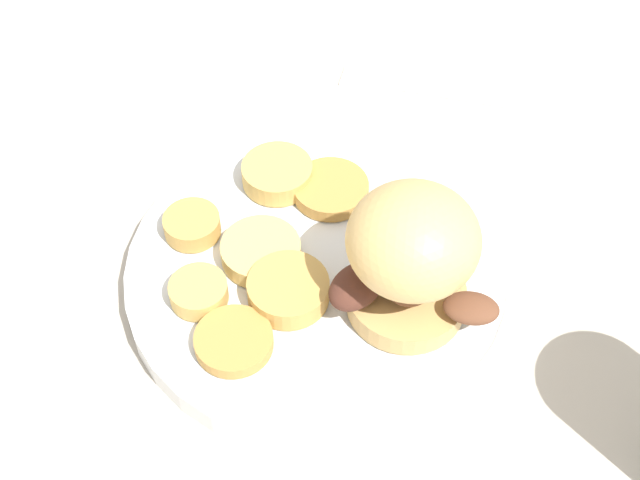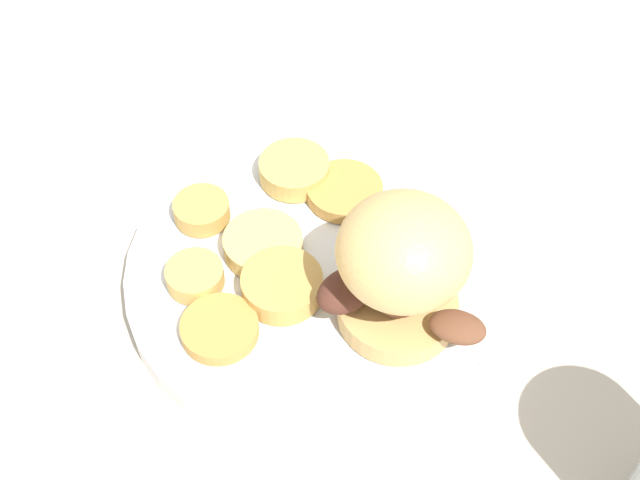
% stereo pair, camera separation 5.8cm
% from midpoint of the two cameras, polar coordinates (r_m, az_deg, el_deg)
% --- Properties ---
extents(ground_plane, '(4.00, 4.00, 0.00)m').
position_cam_midpoint_polar(ground_plane, '(0.62, 2.69, -2.87)').
color(ground_plane, '#B2A899').
extents(dinner_plate, '(0.26, 0.26, 0.02)m').
position_cam_midpoint_polar(dinner_plate, '(0.61, 2.73, -2.22)').
color(dinner_plate, white).
rests_on(dinner_plate, ground_plane).
extents(sandwich, '(0.08, 0.11, 0.10)m').
position_cam_midpoint_polar(sandwich, '(0.54, 8.28, -1.89)').
color(sandwich, tan).
rests_on(sandwich, dinner_plate).
extents(potato_round_0, '(0.05, 0.05, 0.02)m').
position_cam_midpoint_polar(potato_round_0, '(0.64, 0.92, 4.37)').
color(potato_round_0, tan).
rests_on(potato_round_0, dinner_plate).
extents(potato_round_1, '(0.05, 0.05, 0.01)m').
position_cam_midpoint_polar(potato_round_1, '(0.63, 4.38, 2.96)').
color(potato_round_1, '#BC8942').
rests_on(potato_round_1, dinner_plate).
extents(potato_round_2, '(0.05, 0.05, 0.02)m').
position_cam_midpoint_polar(potato_round_2, '(0.58, 0.42, -3.11)').
color(potato_round_2, tan).
rests_on(potato_round_2, dinner_plate).
extents(potato_round_3, '(0.05, 0.05, 0.01)m').
position_cam_midpoint_polar(potato_round_3, '(0.60, -1.01, -0.69)').
color(potato_round_3, '#DBB766').
rests_on(potato_round_3, dinner_plate).
extents(potato_round_4, '(0.04, 0.04, 0.01)m').
position_cam_midpoint_polar(potato_round_4, '(0.58, -5.22, -2.50)').
color(potato_round_4, tan).
rests_on(potato_round_4, dinner_plate).
extents(potato_round_5, '(0.04, 0.04, 0.01)m').
position_cam_midpoint_polar(potato_round_5, '(0.62, -4.96, 1.76)').
color(potato_round_5, tan).
rests_on(potato_round_5, dinner_plate).
extents(potato_round_6, '(0.05, 0.05, 0.01)m').
position_cam_midpoint_polar(potato_round_6, '(0.56, -3.53, -5.88)').
color(potato_round_6, '#BC8942').
rests_on(potato_round_6, dinner_plate).
extents(fork, '(0.04, 0.15, 0.00)m').
position_cam_midpoint_polar(fork, '(0.75, 11.26, 8.62)').
color(fork, silver).
rests_on(fork, ground_plane).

